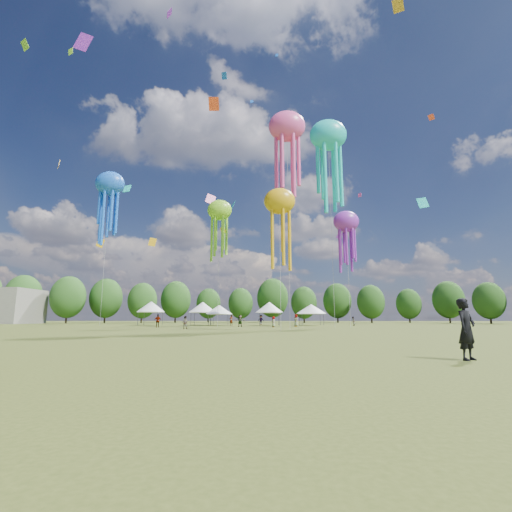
{
  "coord_description": "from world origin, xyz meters",
  "views": [
    {
      "loc": [
        1.36,
        -12.34,
        1.3
      ],
      "look_at": [
        0.97,
        15.0,
        6.0
      ],
      "focal_mm": 25.38,
      "sensor_mm": 36.0,
      "label": 1
    }
  ],
  "objects": [
    {
      "name": "spectators_far",
      "position": [
        0.84,
        47.38,
        0.89
      ],
      "size": [
        31.11,
        19.51,
        1.88
      ],
      "color": "gray",
      "rests_on": "ground"
    },
    {
      "name": "spectator_near",
      "position": [
        -7.68,
        31.1,
        0.76
      ],
      "size": [
        0.79,
        0.64,
        1.53
      ],
      "primitive_type": "imported",
      "rotation": [
        0.0,
        0.0,
        3.06
      ],
      "color": "gray",
      "rests_on": "ground"
    },
    {
      "name": "observer_main",
      "position": [
        7.85,
        -0.62,
        0.97
      ],
      "size": [
        0.84,
        0.78,
        1.93
      ],
      "primitive_type": "imported",
      "rotation": [
        0.0,
        0.0,
        0.6
      ],
      "color": "black",
      "rests_on": "ground"
    },
    {
      "name": "festival_tents",
      "position": [
        -4.47,
        54.33,
        3.12
      ],
      "size": [
        34.84,
        7.16,
        4.41
      ],
      "color": "#47474C",
      "rests_on": "ground"
    },
    {
      "name": "small_kites",
      "position": [
        0.84,
        40.82,
        28.71
      ],
      "size": [
        72.24,
        67.47,
        44.68
      ],
      "color": "#8BE325",
      "rests_on": "ground"
    },
    {
      "name": "show_kites",
      "position": [
        -0.89,
        38.12,
        21.29
      ],
      "size": [
        42.92,
        25.82,
        30.18
      ],
      "color": "#8BE325",
      "rests_on": "ground"
    },
    {
      "name": "ground",
      "position": [
        0.0,
        0.0,
        0.0
      ],
      "size": [
        300.0,
        300.0,
        0.0
      ],
      "primitive_type": "plane",
      "color": "#384416",
      "rests_on": "ground"
    },
    {
      "name": "treeline",
      "position": [
        -3.87,
        62.51,
        6.54
      ],
      "size": [
        201.57,
        95.24,
        13.43
      ],
      "color": "#38281C",
      "rests_on": "ground"
    }
  ]
}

